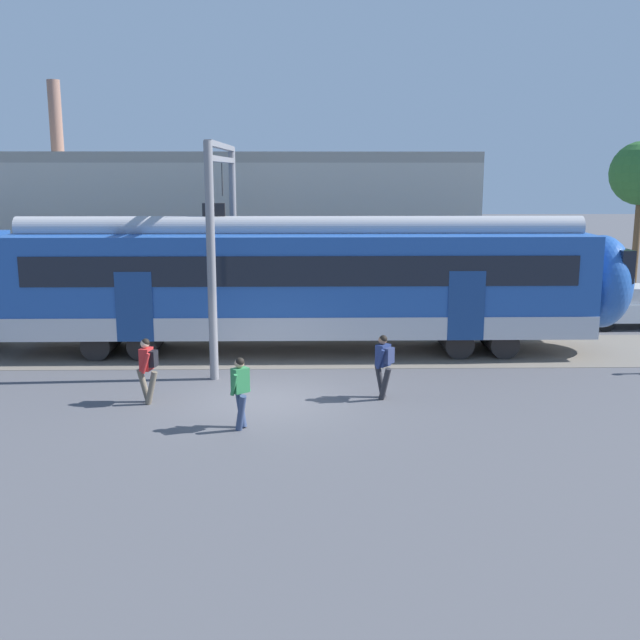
{
  "coord_description": "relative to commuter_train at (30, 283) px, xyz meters",
  "views": [
    {
      "loc": [
        1.05,
        -18.27,
        5.75
      ],
      "look_at": [
        1.43,
        2.32,
        1.6
      ],
      "focal_mm": 42.0,
      "sensor_mm": 36.0,
      "label": 1
    }
  ],
  "objects": [
    {
      "name": "parked_car_white",
      "position": [
        20.66,
        3.57,
        -1.47
      ],
      "size": [
        4.01,
        1.78,
        1.54
      ],
      "color": "silver",
      "rests_on": "ground"
    },
    {
      "name": "pedestrian_red",
      "position": [
        4.72,
        -5.37,
        -1.26
      ],
      "size": [
        0.61,
        0.6,
        1.67
      ],
      "color": "#6B6051",
      "rests_on": "ground"
    },
    {
      "name": "ground_plane",
      "position": [
        7.63,
        -5.15,
        -2.25
      ],
      "size": [
        160.0,
        160.0,
        0.0
      ],
      "primitive_type": "plane",
      "color": "#515156"
    },
    {
      "name": "pedestrian_green",
      "position": [
        7.19,
        -7.31,
        -1.29
      ],
      "size": [
        0.47,
        0.7,
        1.67
      ],
      "color": "navy",
      "rests_on": "ground"
    },
    {
      "name": "catenary_gantry",
      "position": [
        6.1,
        0.0,
        2.06
      ],
      "size": [
        0.24,
        6.64,
        6.53
      ],
      "color": "gray",
      "rests_on": "ground"
    },
    {
      "name": "commuter_train",
      "position": [
        0.0,
        0.0,
        0.0
      ],
      "size": [
        38.05,
        3.07,
        4.73
      ],
      "color": "silver",
      "rests_on": "ground"
    },
    {
      "name": "pedestrian_navy",
      "position": [
        10.63,
        -5.1,
        -1.26
      ],
      "size": [
        0.51,
        0.67,
        1.67
      ],
      "color": "#28282D",
      "rests_on": "ground"
    },
    {
      "name": "background_building",
      "position": [
        4.97,
        7.31,
        0.95
      ],
      "size": [
        20.65,
        5.0,
        9.2
      ],
      "color": "beige",
      "rests_on": "ground"
    }
  ]
}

